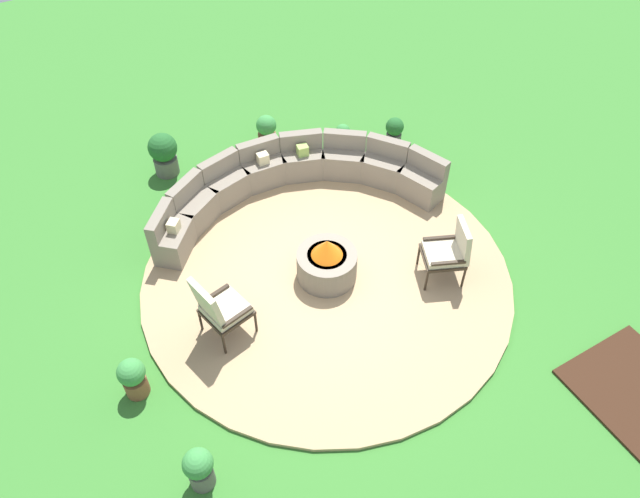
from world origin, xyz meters
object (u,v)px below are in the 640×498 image
at_px(potted_plant_2, 267,131).
at_px(fire_pit, 327,262).
at_px(potted_plant_4, 343,135).
at_px(potted_plant_3, 199,468).
at_px(lounge_chair_front_right, 450,250).
at_px(potted_plant_0, 164,153).
at_px(potted_plant_5, 394,131).
at_px(curved_stone_bench, 290,182).
at_px(lounge_chair_front_left, 219,308).
at_px(potted_plant_1, 133,377).

bearing_deg(potted_plant_2, fire_pit, -101.66).
distance_m(fire_pit, potted_plant_4, 3.25).
bearing_deg(fire_pit, potted_plant_3, -145.11).
relative_size(lounge_chair_front_right, potted_plant_0, 1.25).
bearing_deg(potted_plant_3, fire_pit, 34.89).
height_order(fire_pit, potted_plant_5, fire_pit).
xyz_separation_m(fire_pit, curved_stone_bench, (0.38, 1.84, 0.03)).
xyz_separation_m(lounge_chair_front_left, potted_plant_0, (0.58, 3.76, -0.21)).
bearing_deg(potted_plant_3, lounge_chair_front_right, 14.09).
bearing_deg(potted_plant_4, potted_plant_0, 163.49).
height_order(potted_plant_1, potted_plant_4, potted_plant_1).
height_order(curved_stone_bench, potted_plant_3, curved_stone_bench).
xyz_separation_m(curved_stone_bench, potted_plant_3, (-3.18, -3.80, -0.02)).
bearing_deg(potted_plant_4, potted_plant_3, -135.65).
xyz_separation_m(potted_plant_0, potted_plant_3, (-1.62, -5.51, -0.07)).
relative_size(lounge_chair_front_left, potted_plant_0, 1.44).
xyz_separation_m(fire_pit, potted_plant_2, (0.69, 3.33, -0.00)).
height_order(fire_pit, potted_plant_1, fire_pit).
distance_m(curved_stone_bench, potted_plant_1, 4.13).
distance_m(lounge_chair_front_right, potted_plant_4, 3.54).
relative_size(lounge_chair_front_left, potted_plant_2, 1.73).
height_order(fire_pit, curved_stone_bench, curved_stone_bench).
distance_m(lounge_chair_front_left, potted_plant_2, 4.31).
relative_size(potted_plant_4, potted_plant_5, 0.83).
height_order(potted_plant_0, potted_plant_1, potted_plant_0).
bearing_deg(potted_plant_2, potted_plant_4, -29.70).
bearing_deg(lounge_chair_front_left, potted_plant_0, 158.41).
height_order(curved_stone_bench, potted_plant_0, curved_stone_bench).
height_order(curved_stone_bench, potted_plant_2, curved_stone_bench).
distance_m(potted_plant_3, potted_plant_4, 6.58).
xyz_separation_m(potted_plant_1, potted_plant_3, (0.27, -1.52, 0.02)).
relative_size(fire_pit, lounge_chair_front_right, 0.90).
height_order(potted_plant_0, potted_plant_3, potted_plant_0).
bearing_deg(potted_plant_2, curved_stone_bench, -101.78).
bearing_deg(lounge_chair_front_left, potted_plant_1, -92.55).
distance_m(lounge_chair_front_right, potted_plant_1, 4.64).
bearing_deg(potted_plant_2, potted_plant_5, -28.53).
distance_m(lounge_chair_front_left, potted_plant_1, 1.36).
xyz_separation_m(lounge_chair_front_right, potted_plant_2, (-0.85, 4.20, -0.24)).
bearing_deg(fire_pit, potted_plant_0, 108.47).
bearing_deg(potted_plant_2, potted_plant_0, 173.17).
relative_size(potted_plant_0, potted_plant_5, 1.40).
relative_size(potted_plant_0, potted_plant_4, 1.69).
relative_size(lounge_chair_front_left, potted_plant_5, 2.01).
height_order(lounge_chair_front_left, potted_plant_5, lounge_chair_front_left).
distance_m(curved_stone_bench, lounge_chair_front_left, 2.97).
bearing_deg(potted_plant_4, potted_plant_1, -148.21).
height_order(curved_stone_bench, lounge_chair_front_right, lounge_chair_front_right).
distance_m(potted_plant_2, potted_plant_5, 2.34).
bearing_deg(potted_plant_0, potted_plant_2, -6.83).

